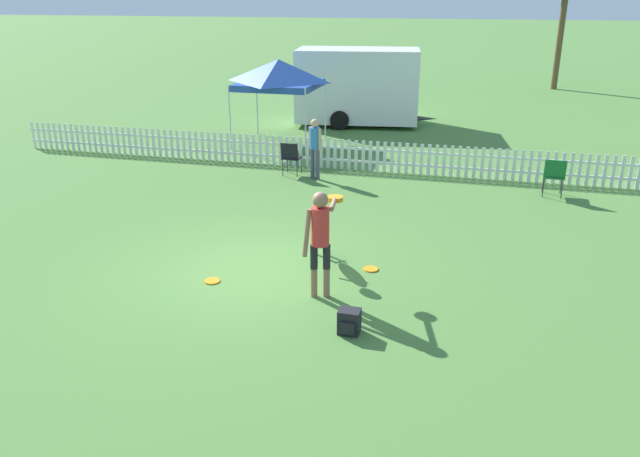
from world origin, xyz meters
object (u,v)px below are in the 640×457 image
leaping_dog (320,231)px  canopy_tent_main (279,74)px  frisbee_near_handler (212,281)px  folding_chair_center (554,174)px  handler_person (321,231)px  folding_chair_blue_left (291,156)px  frisbee_near_dog (371,269)px  backpack_on_grass (349,322)px  equipment_trailer (358,85)px  spectator_standing (315,143)px

leaping_dog → canopy_tent_main: (-3.69, 8.95, 1.61)m
frisbee_near_handler → folding_chair_center: (5.95, 6.46, 0.55)m
canopy_tent_main → handler_person: bearing=-68.4°
frisbee_near_handler → handler_person: bearing=-0.4°
folding_chair_blue_left → folding_chair_center: (6.61, -0.19, 0.02)m
folding_chair_blue_left → canopy_tent_main: 4.20m
leaping_dog → folding_chair_blue_left: bearing=-82.7°
frisbee_near_handler → frisbee_near_dog: (2.51, 1.16, 0.00)m
handler_person → leaping_dog: size_ratio=1.47×
frisbee_near_dog → folding_chair_center: folding_chair_center is taller
backpack_on_grass → equipment_trailer: (-2.98, 15.13, 1.25)m
equipment_trailer → handler_person: bearing=-88.7°
backpack_on_grass → folding_chair_center: size_ratio=0.39×
backpack_on_grass → canopy_tent_main: (-4.74, 11.29, 2.04)m
handler_person → canopy_tent_main: bearing=96.6°
leaping_dog → equipment_trailer: equipment_trailer is taller
frisbee_near_dog → folding_chair_center: size_ratio=0.28×
leaping_dog → folding_chair_blue_left: 5.82m
frisbee_near_handler → folding_chair_center: size_ratio=0.28×
folding_chair_blue_left → equipment_trailer: 7.46m
handler_person → folding_chair_blue_left: size_ratio=1.94×
frisbee_near_handler → folding_chair_center: 8.80m
equipment_trailer → leaping_dog: bearing=-89.4°
backpack_on_grass → canopy_tent_main: size_ratio=0.14×
canopy_tent_main → leaping_dog: bearing=-67.6°
canopy_tent_main → equipment_trailer: size_ratio=0.50×
folding_chair_blue_left → equipment_trailer: size_ratio=0.17×
handler_person → equipment_trailer: size_ratio=0.33×
handler_person → spectator_standing: (-1.87, 6.53, -0.17)m
frisbee_near_handler → backpack_on_grass: backpack_on_grass is taller
folding_chair_center → spectator_standing: 5.92m
frisbee_near_dog → equipment_trailer: 13.29m
leaping_dog → canopy_tent_main: bearing=-82.6°
folding_chair_blue_left → canopy_tent_main: size_ratio=0.34×
frisbee_near_dog → leaping_dog: bearing=173.9°
folding_chair_center → spectator_standing: size_ratio=0.59×
handler_person → backpack_on_grass: (0.69, -1.06, -0.94)m
backpack_on_grass → folding_chair_center: folding_chair_center is taller
backpack_on_grass → frisbee_near_handler: bearing=157.6°
frisbee_near_dog → folding_chair_center: bearing=57.0°
leaping_dog → spectator_standing: bearing=-89.0°
backpack_on_grass → folding_chair_blue_left: 8.39m
leaping_dog → folding_chair_center: bearing=-145.3°
canopy_tent_main → folding_chair_blue_left: bearing=-67.5°
spectator_standing → equipment_trailer: size_ratio=0.30×
folding_chair_blue_left → canopy_tent_main: (-1.48, 3.56, 1.67)m
handler_person → frisbee_near_handler: bearing=164.6°
frisbee_near_handler → spectator_standing: bearing=89.6°
folding_chair_center → equipment_trailer: bearing=-47.6°
leaping_dog → equipment_trailer: 12.96m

